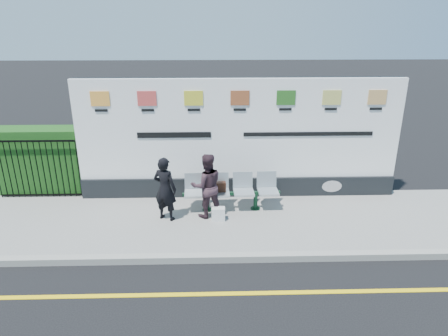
% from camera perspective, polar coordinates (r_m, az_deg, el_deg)
% --- Properties ---
extents(ground, '(80.00, 80.00, 0.00)m').
position_cam_1_polar(ground, '(7.21, -0.13, -17.55)').
color(ground, black).
extents(pavement, '(14.00, 3.00, 0.12)m').
position_cam_1_polar(pavement, '(9.27, -0.54, -7.63)').
color(pavement, gray).
rests_on(pavement, ground).
extents(kerb, '(14.00, 0.18, 0.14)m').
position_cam_1_polar(kerb, '(7.98, -0.32, -12.70)').
color(kerb, gray).
rests_on(kerb, ground).
extents(yellow_line, '(14.00, 0.10, 0.01)m').
position_cam_1_polar(yellow_line, '(7.20, -0.13, -17.53)').
color(yellow_line, yellow).
rests_on(yellow_line, ground).
extents(billboard, '(8.00, 0.30, 3.00)m').
position_cam_1_polar(billboard, '(10.00, 2.16, 3.01)').
color(billboard, black).
rests_on(billboard, pavement).
extents(hedge, '(2.35, 0.70, 1.70)m').
position_cam_1_polar(hedge, '(11.44, -24.31, 1.06)').
color(hedge, '#1B4B16').
rests_on(hedge, pavement).
extents(railing, '(2.05, 0.06, 1.54)m').
position_cam_1_polar(railing, '(11.08, -25.09, -0.11)').
color(railing, black).
rests_on(railing, pavement).
extents(bench, '(2.24, 0.65, 0.48)m').
position_cam_1_polar(bench, '(9.58, 1.07, -4.65)').
color(bench, silver).
rests_on(bench, pavement).
extents(woman_left, '(0.64, 0.54, 1.49)m').
position_cam_1_polar(woman_left, '(9.03, -8.41, -2.97)').
color(woman_left, black).
rests_on(woman_left, pavement).
extents(woman_right, '(0.85, 0.73, 1.52)m').
position_cam_1_polar(woman_right, '(9.07, -2.48, -2.55)').
color(woman_right, '#36232A').
rests_on(woman_right, pavement).
extents(handbag_brown, '(0.32, 0.16, 0.24)m').
position_cam_1_polar(handbag_brown, '(9.41, -0.68, -2.73)').
color(handbag_brown, black).
rests_on(handbag_brown, bench).
extents(carrier_bag_white, '(0.30, 0.18, 0.30)m').
position_cam_1_polar(carrier_bag_white, '(9.14, -0.83, -6.57)').
color(carrier_bag_white, silver).
rests_on(carrier_bag_white, pavement).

